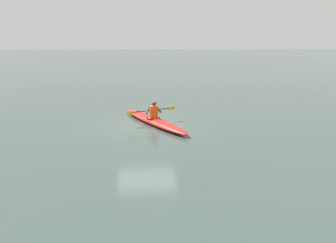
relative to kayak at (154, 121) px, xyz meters
The scene contains 3 objects.
ground_plane 0.36m from the kayak, ahead, with size 160.00×160.00×0.00m, color #384742.
kayak is the anchor object (origin of this frame).
kayaker 0.44m from the kayak, 63.58° to the right, with size 2.15×1.09×0.72m.
Camera 1 is at (0.29, 14.34, 3.63)m, focal length 37.81 mm.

